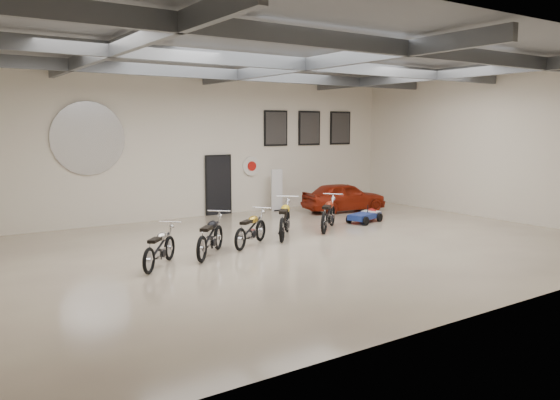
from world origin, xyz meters
TOP-DOWN VIEW (x-y plane):
  - floor at (0.00, 0.00)m, footprint 16.00×12.00m
  - ceiling at (0.00, 0.00)m, footprint 16.00×12.00m
  - back_wall at (0.00, 6.00)m, footprint 16.00×0.02m
  - right_wall at (8.00, 0.00)m, footprint 0.02×12.00m
  - ceiling_beams at (0.00, 0.00)m, footprint 15.80×11.80m
  - door at (0.50, 5.95)m, footprint 0.92×0.08m
  - logo_plaque at (-4.00, 5.95)m, footprint 2.30×0.06m
  - poster_left at (3.00, 5.96)m, footprint 1.05×0.08m
  - poster_mid at (4.60, 5.96)m, footprint 1.05×0.08m
  - poster_right at (6.20, 5.96)m, footprint 1.05×0.08m
  - oil_sign at (1.90, 5.95)m, footprint 0.72×0.10m
  - banner_stand at (2.74, 5.50)m, footprint 0.47×0.22m
  - motorcycle_silver at (-4.07, 0.06)m, footprint 1.64×1.71m
  - motorcycle_black at (-2.62, 0.38)m, footprint 1.81×1.86m
  - motorcycle_gold at (-1.21, 0.79)m, footprint 1.84×1.51m
  - motorcycle_yellow at (0.20, 1.25)m, footprint 1.89×2.06m
  - motorcycle_red at (1.94, 1.41)m, footprint 1.94×1.80m
  - go_kart at (3.89, 1.79)m, footprint 1.74×1.16m
  - vintage_car at (4.78, 4.00)m, footprint 1.73×3.36m

SIDE VIEW (x-z plane):
  - floor at x=0.00m, z-range -0.01..0.01m
  - go_kart at x=3.89m, z-range 0.00..0.58m
  - motorcycle_silver at x=-4.07m, z-range 0.00..0.94m
  - motorcycle_gold at x=-1.21m, z-range 0.00..0.96m
  - motorcycle_black at x=-2.62m, z-range 0.00..1.03m
  - motorcycle_red at x=1.94m, z-range 0.00..1.05m
  - vintage_car at x=4.78m, z-range 0.00..1.09m
  - motorcycle_yellow at x=0.20m, z-range 0.00..1.11m
  - banner_stand at x=2.74m, z-range 0.00..1.67m
  - door at x=0.50m, z-range 0.00..2.10m
  - oil_sign at x=1.90m, z-range 1.34..2.06m
  - back_wall at x=0.00m, z-range 0.00..5.00m
  - right_wall at x=8.00m, z-range 0.00..5.00m
  - logo_plaque at x=-4.00m, z-range 2.22..3.38m
  - poster_left at x=3.00m, z-range 2.42..3.78m
  - poster_mid at x=4.60m, z-range 2.42..3.78m
  - poster_right at x=6.20m, z-range 2.42..3.78m
  - ceiling_beams at x=0.00m, z-range 4.59..4.91m
  - ceiling at x=0.00m, z-range 5.00..5.00m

